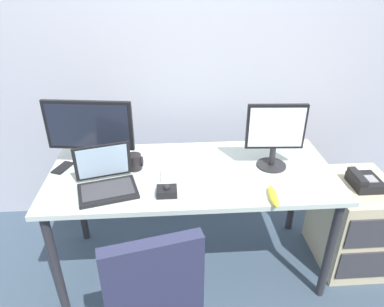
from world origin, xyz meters
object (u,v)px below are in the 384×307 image
(laptop, at_px, (106,180))
(monitor_side, at_px, (275,133))
(file_cabinet, at_px, (352,222))
(desk_phone, at_px, (364,181))
(keyboard, at_px, (196,174))
(monitor_main, at_px, (89,130))
(coffee_mug, at_px, (135,162))
(trackball_mouse, at_px, (167,191))
(cell_phone, at_px, (63,168))
(banana, at_px, (273,196))

(laptop, bearing_deg, monitor_side, 10.12)
(file_cabinet, height_order, laptop, laptop)
(desk_phone, distance_m, monitor_side, 0.68)
(keyboard, distance_m, laptop, 0.51)
(keyboard, bearing_deg, monitor_main, 164.96)
(desk_phone, distance_m, coffee_mug, 1.43)
(file_cabinet, height_order, coffee_mug, coffee_mug)
(file_cabinet, distance_m, monitor_side, 0.90)
(file_cabinet, height_order, trackball_mouse, trackball_mouse)
(keyboard, bearing_deg, desk_phone, 1.51)
(monitor_main, distance_m, trackball_mouse, 0.60)
(monitor_side, xyz_separation_m, keyboard, (-0.47, -0.08, -0.21))
(file_cabinet, relative_size, cell_phone, 4.34)
(trackball_mouse, relative_size, coffee_mug, 1.14)
(monitor_side, xyz_separation_m, laptop, (-0.97, -0.17, -0.17))
(desk_phone, xyz_separation_m, monitor_side, (-0.59, 0.06, 0.33))
(keyboard, height_order, cell_phone, keyboard)
(monitor_main, bearing_deg, keyboard, -15.04)
(monitor_main, bearing_deg, desk_phone, -4.70)
(keyboard, bearing_deg, cell_phone, 169.81)
(keyboard, bearing_deg, banana, -33.31)
(desk_phone, relative_size, coffee_mug, 2.08)
(file_cabinet, distance_m, trackball_mouse, 1.34)
(monitor_main, relative_size, monitor_side, 1.28)
(desk_phone, relative_size, trackball_mouse, 1.82)
(monitor_main, height_order, coffee_mug, monitor_main)
(monitor_main, distance_m, monitor_side, 1.09)
(banana, bearing_deg, laptop, 169.57)
(keyboard, xyz_separation_m, trackball_mouse, (-0.17, -0.17, 0.01))
(monitor_main, bearing_deg, cell_phone, -173.68)
(desk_phone, distance_m, laptop, 1.57)
(monitor_main, bearing_deg, trackball_mouse, -37.43)
(coffee_mug, bearing_deg, monitor_side, -1.80)
(coffee_mug, relative_size, banana, 0.51)
(banana, bearing_deg, monitor_side, 76.24)
(laptop, bearing_deg, keyboard, 10.15)
(laptop, bearing_deg, file_cabinet, 4.90)
(trackball_mouse, bearing_deg, monitor_side, 21.82)
(trackball_mouse, bearing_deg, laptop, 165.88)
(monitor_side, bearing_deg, coffee_mug, 178.20)
(keyboard, relative_size, trackball_mouse, 3.78)
(desk_phone, xyz_separation_m, monitor_main, (-1.67, 0.14, 0.35))
(monitor_main, bearing_deg, banana, -22.71)
(keyboard, bearing_deg, laptop, -169.85)
(file_cabinet, xyz_separation_m, coffee_mug, (-1.43, 0.07, 0.49))
(trackball_mouse, height_order, banana, trackball_mouse)
(coffee_mug, bearing_deg, file_cabinet, -2.63)
(monitor_main, xyz_separation_m, trackball_mouse, (0.44, -0.34, -0.22))
(laptop, xyz_separation_m, trackball_mouse, (0.33, -0.08, -0.03))
(monitor_main, bearing_deg, coffee_mug, -12.38)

